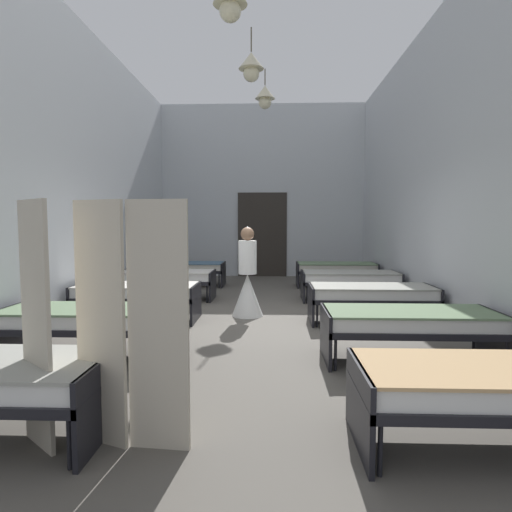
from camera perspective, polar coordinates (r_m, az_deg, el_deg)
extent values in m
cube|color=#59544C|center=(6.93, -0.37, -8.91)|extent=(6.36, 12.21, 0.10)
cube|color=silver|center=(12.68, 0.85, 8.47)|extent=(6.16, 0.20, 4.89)
cube|color=silver|center=(7.55, -24.07, 10.87)|extent=(0.20, 11.61, 4.89)
cube|color=silver|center=(7.31, 24.18, 11.10)|extent=(0.20, 11.61, 4.89)
cube|color=#2D2823|center=(12.53, 0.83, 2.81)|extent=(1.40, 0.06, 2.40)
sphere|color=beige|center=(6.34, -3.39, 29.34)|extent=(0.28, 0.28, 0.28)
cylinder|color=brown|center=(8.38, -0.63, 26.45)|extent=(0.02, 0.02, 0.41)
cone|color=beige|center=(8.25, -0.62, 24.18)|extent=(0.44, 0.44, 0.28)
sphere|color=beige|center=(8.18, -0.62, 22.73)|extent=(0.28, 0.28, 0.28)
cylinder|color=brown|center=(10.29, 1.19, 22.36)|extent=(0.02, 0.02, 0.35)
cone|color=beige|center=(10.19, 1.19, 20.62)|extent=(0.44, 0.44, 0.28)
sphere|color=beige|center=(10.13, 1.18, 19.43)|extent=(0.28, 0.28, 0.28)
cylinder|color=black|center=(3.18, -23.22, -21.55)|extent=(0.03, 0.03, 0.34)
cylinder|color=black|center=(3.79, -18.33, -17.10)|extent=(0.03, 0.03, 0.34)
cube|color=black|center=(3.42, -19.61, -17.48)|extent=(0.04, 0.84, 0.57)
cylinder|color=black|center=(2.99, 15.93, -23.12)|extent=(0.03, 0.03, 0.34)
cylinder|color=black|center=(3.63, 13.11, -17.97)|extent=(0.03, 0.03, 0.34)
cube|color=black|center=(3.51, 29.00, -15.64)|extent=(1.90, 0.84, 0.07)
cube|color=black|center=(3.25, 13.31, -18.50)|extent=(0.04, 0.84, 0.57)
cube|color=white|center=(3.48, 29.06, -14.01)|extent=(1.82, 0.78, 0.14)
cube|color=tan|center=(3.45, 29.12, -12.71)|extent=(1.86, 0.82, 0.02)
cylinder|color=black|center=(6.16, -27.44, -9.01)|extent=(0.03, 0.03, 0.34)
cylinder|color=black|center=(4.85, -13.33, -12.19)|extent=(0.03, 0.03, 0.34)
cylinder|color=black|center=(5.52, -11.30, -10.11)|extent=(0.03, 0.03, 0.34)
cube|color=black|center=(5.42, -21.33, -8.39)|extent=(1.90, 0.84, 0.07)
cube|color=black|center=(5.87, -29.76, -8.58)|extent=(0.04, 0.84, 0.57)
cube|color=black|center=(5.14, -11.61, -9.86)|extent=(0.04, 0.84, 0.57)
cube|color=white|center=(5.40, -21.36, -7.30)|extent=(1.82, 0.78, 0.14)
cube|color=slate|center=(5.38, -21.38, -6.44)|extent=(1.86, 0.82, 0.02)
cylinder|color=black|center=(4.73, 10.35, -12.58)|extent=(0.03, 0.03, 0.34)
cylinder|color=black|center=(5.42, 9.26, -10.37)|extent=(0.03, 0.03, 0.34)
cylinder|color=black|center=(5.26, 29.86, -11.35)|extent=(0.03, 0.03, 0.34)
cylinder|color=black|center=(5.89, 26.57, -9.59)|extent=(0.03, 0.03, 0.34)
cube|color=black|center=(5.21, 19.45, -8.85)|extent=(1.90, 0.84, 0.07)
cube|color=black|center=(5.03, 9.10, -10.14)|extent=(0.04, 0.84, 0.57)
cube|color=black|center=(5.57, 28.73, -9.21)|extent=(0.04, 0.84, 0.57)
cube|color=white|center=(5.18, 19.48, -7.72)|extent=(1.82, 0.78, 0.14)
cube|color=slate|center=(5.17, 19.50, -6.83)|extent=(1.86, 0.82, 0.02)
cylinder|color=black|center=(7.18, -22.76, -6.99)|extent=(0.03, 0.03, 0.34)
cylinder|color=black|center=(7.83, -20.53, -6.00)|extent=(0.03, 0.03, 0.34)
cylinder|color=black|center=(6.65, -8.91, -7.60)|extent=(0.03, 0.03, 0.34)
cylinder|color=black|center=(7.34, -7.82, -6.45)|extent=(0.03, 0.03, 0.34)
cube|color=black|center=(7.16, -15.24, -5.16)|extent=(1.90, 0.84, 0.07)
cube|color=black|center=(7.51, -22.04, -5.58)|extent=(0.04, 0.84, 0.57)
cube|color=black|center=(6.96, -7.86, -6.06)|extent=(0.04, 0.84, 0.57)
cube|color=white|center=(7.15, -15.25, -4.33)|extent=(1.82, 0.78, 0.14)
cube|color=beige|center=(7.14, -15.27, -3.68)|extent=(1.86, 0.82, 0.02)
cylinder|color=black|center=(6.56, 7.99, -7.76)|extent=(0.03, 0.03, 0.34)
cylinder|color=black|center=(7.26, 7.42, -6.56)|extent=(0.03, 0.03, 0.34)
cylinder|color=black|center=(6.95, 22.54, -7.36)|extent=(0.03, 0.03, 0.34)
cylinder|color=black|center=(7.62, 20.65, -6.29)|extent=(0.03, 0.03, 0.34)
cube|color=black|center=(7.01, 14.84, -5.37)|extent=(1.90, 0.84, 0.07)
cube|color=black|center=(6.88, 7.20, -6.18)|extent=(0.04, 0.84, 0.57)
cube|color=black|center=(7.28, 22.03, -5.88)|extent=(0.04, 0.84, 0.57)
cube|color=white|center=(6.99, 14.86, -4.52)|extent=(1.82, 0.78, 0.14)
cube|color=#9E9E93|center=(6.98, 14.87, -3.86)|extent=(1.86, 0.82, 0.02)
cylinder|color=black|center=(8.91, -17.59, -4.69)|extent=(0.03, 0.03, 0.34)
cylinder|color=black|center=(9.59, -16.13, -4.03)|extent=(0.03, 0.03, 0.34)
cylinder|color=black|center=(8.49, -6.43, -4.96)|extent=(0.03, 0.03, 0.34)
cylinder|color=black|center=(9.19, -5.75, -4.24)|extent=(0.03, 0.03, 0.34)
cube|color=black|center=(8.97, -11.60, -3.19)|extent=(1.90, 0.84, 0.07)
cube|color=black|center=(9.25, -17.20, -3.62)|extent=(0.04, 0.84, 0.57)
cube|color=black|center=(8.81, -5.69, -3.84)|extent=(0.04, 0.84, 0.57)
cube|color=white|center=(8.96, -11.61, -2.52)|extent=(1.82, 0.78, 0.14)
cube|color=beige|center=(8.95, -11.62, -2.00)|extent=(1.86, 0.82, 0.02)
cylinder|color=black|center=(8.42, 6.69, -5.04)|extent=(0.03, 0.03, 0.34)
cylinder|color=black|center=(9.13, 6.34, -4.30)|extent=(0.03, 0.03, 0.34)
cylinder|color=black|center=(8.73, 18.20, -4.90)|extent=(0.03, 0.03, 0.34)
cylinder|color=black|center=(9.41, 17.00, -4.20)|extent=(0.03, 0.03, 0.34)
cube|color=black|center=(8.85, 12.16, -3.31)|extent=(1.90, 0.84, 0.07)
cube|color=black|center=(8.75, 6.13, -3.90)|extent=(0.04, 0.84, 0.57)
cube|color=black|center=(9.07, 17.96, -3.80)|extent=(0.04, 0.84, 0.57)
cube|color=white|center=(8.84, 12.17, -2.63)|extent=(1.82, 0.78, 0.14)
cube|color=#9E9E93|center=(8.83, 12.18, -2.10)|extent=(1.86, 0.82, 0.02)
cylinder|color=black|center=(10.70, -14.14, -3.12)|extent=(0.03, 0.03, 0.34)
cylinder|color=black|center=(11.39, -13.12, -2.66)|extent=(0.03, 0.03, 0.34)
cylinder|color=black|center=(10.35, -4.84, -3.26)|extent=(0.03, 0.03, 0.34)
cylinder|color=black|center=(11.06, -4.38, -2.76)|extent=(0.03, 0.03, 0.34)
cube|color=black|center=(10.82, -9.20, -1.88)|extent=(1.90, 0.84, 0.07)
cube|color=black|center=(11.05, -13.93, -2.28)|extent=(0.04, 0.84, 0.57)
cube|color=black|center=(10.68, -4.29, -2.38)|extent=(0.04, 0.84, 0.57)
cube|color=silver|center=(10.80, -9.20, -1.32)|extent=(1.82, 0.78, 0.14)
cube|color=slate|center=(10.80, -9.21, -0.89)|extent=(1.86, 0.82, 0.02)
cylinder|color=black|center=(10.29, 5.87, -3.31)|extent=(0.03, 0.03, 0.34)
cylinder|color=black|center=(11.00, 5.64, -2.81)|extent=(0.03, 0.03, 0.34)
cylinder|color=black|center=(10.55, 15.37, -3.26)|extent=(0.03, 0.03, 0.34)
cylinder|color=black|center=(11.24, 14.53, -2.77)|extent=(0.03, 0.03, 0.34)
cube|color=black|center=(10.71, 10.41, -1.95)|extent=(1.90, 0.84, 0.07)
cube|color=black|center=(10.63, 5.43, -2.43)|extent=(0.04, 0.84, 0.57)
cube|color=black|center=(10.89, 15.26, -2.40)|extent=(0.04, 0.84, 0.57)
cube|color=silver|center=(10.70, 10.42, -1.39)|extent=(1.82, 0.78, 0.14)
cube|color=slate|center=(10.69, 10.42, -0.96)|extent=(1.86, 0.82, 0.02)
cone|color=white|center=(7.24, -1.12, -5.11)|extent=(0.52, 0.52, 0.70)
cylinder|color=white|center=(7.17, -1.12, -0.17)|extent=(0.30, 0.30, 0.55)
sphere|color=#846047|center=(7.15, -1.13, 2.91)|extent=(0.22, 0.22, 0.22)
cone|color=white|center=(7.14, -1.13, 3.52)|extent=(0.18, 0.18, 0.10)
cube|color=#BCB29E|center=(3.35, -26.81, -8.06)|extent=(0.34, 0.29, 1.70)
cube|color=#BCB29E|center=(3.23, -19.68, -8.31)|extent=(0.40, 0.19, 1.70)
cube|color=#BCB29E|center=(3.04, -12.65, -8.94)|extent=(0.42, 0.07, 1.70)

